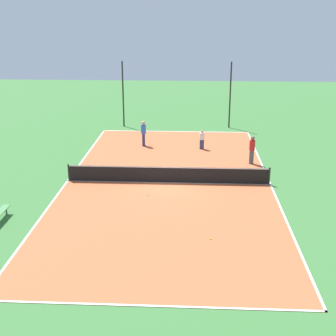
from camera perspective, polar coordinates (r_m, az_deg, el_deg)
The scene contains 11 objects.
ground_plane at distance 26.92m, azimuth -0.00°, elevation -1.81°, with size 80.00×80.00×0.00m, color #3D7538.
court_surface at distance 26.92m, azimuth -0.00°, elevation -1.79°, with size 11.80×23.70×0.02m.
tennis_net at distance 26.74m, azimuth -0.00°, elevation -0.75°, with size 11.60×0.10×1.00m.
player_coach_red at distance 30.32m, azimuth 10.21°, elevation 2.44°, with size 0.49×0.49×1.83m.
player_near_white at distance 33.23m, azimuth 4.16°, elevation 3.62°, with size 0.48×0.48×1.38m.
player_near_blue at distance 33.90m, azimuth -3.01°, elevation 4.47°, with size 0.39×0.95×1.84m.
tennis_ball_near_net at distance 20.57m, azimuth 5.24°, elevation -8.59°, with size 0.07×0.07×0.07m, color #CCE033.
tennis_ball_far_baseline at distance 25.08m, azimuth -2.50°, elevation -3.30°, with size 0.07×0.07×0.07m, color #CCE033.
tennis_ball_midcourt at distance 32.93m, azimuth 4.94°, elevation 2.12°, with size 0.07×0.07×0.07m, color #CCE033.
fence_post_back_left at distance 39.58m, azimuth -5.50°, elevation 8.92°, with size 0.12×0.12×5.45m.
fence_post_back_right at distance 39.29m, azimuth 7.59°, elevation 8.77°, with size 0.12×0.12×5.45m.
Camera 1 is at (1.30, -25.15, 9.52)m, focal length 50.00 mm.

